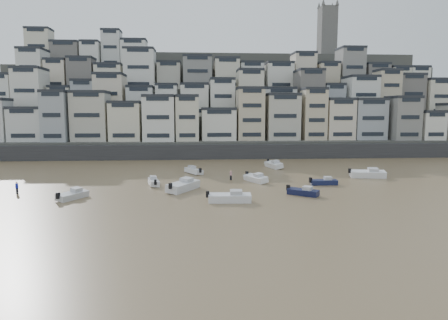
{
  "coord_description": "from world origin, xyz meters",
  "views": [
    {
      "loc": [
        5.5,
        -31.05,
        11.52
      ],
      "look_at": [
        9.83,
        30.0,
        4.0
      ],
      "focal_mm": 32.0,
      "sensor_mm": 36.0,
      "label": 1
    }
  ],
  "objects": [
    {
      "name": "boat_c",
      "position": [
        3.62,
        26.42,
        0.95
      ],
      "size": [
        5.52,
        7.18,
        1.91
      ],
      "primitive_type": null,
      "rotation": [
        0.0,
        0.0,
        1.04
      ],
      "color": "silver",
      "rests_on": "ground"
    },
    {
      "name": "boat_i",
      "position": [
        21.29,
        48.5,
        0.82
      ],
      "size": [
        3.33,
        6.28,
        1.63
      ],
      "primitive_type": null,
      "rotation": [
        0.0,
        0.0,
        -1.33
      ],
      "color": "silver",
      "rests_on": "ground"
    },
    {
      "name": "boat_g",
      "position": [
        35.25,
        35.43,
        0.89
      ],
      "size": [
        6.75,
        3.16,
        1.77
      ],
      "primitive_type": null,
      "rotation": [
        0.0,
        0.0,
        -0.16
      ],
      "color": "white",
      "rests_on": "ground"
    },
    {
      "name": "harbor_wall",
      "position": [
        10.0,
        65.0,
        1.75
      ],
      "size": [
        140.0,
        3.0,
        3.5
      ],
      "primitive_type": "cube",
      "color": "#38383A",
      "rests_on": "ground"
    },
    {
      "name": "person_blue",
      "position": [
        -19.53,
        25.69,
        0.87
      ],
      "size": [
        0.44,
        0.44,
        1.74
      ],
      "primitive_type": null,
      "color": "#1823B8",
      "rests_on": "ground"
    },
    {
      "name": "boat_e",
      "position": [
        15.21,
        32.76,
        0.74
      ],
      "size": [
        4.02,
        5.65,
        1.48
      ],
      "primitive_type": null,
      "rotation": [
        0.0,
        0.0,
        -1.11
      ],
      "color": "white",
      "rests_on": "ground"
    },
    {
      "name": "boat_b",
      "position": [
        20.17,
        21.95,
        0.64
      ],
      "size": [
        4.67,
        4.1,
        1.28
      ],
      "primitive_type": null,
      "rotation": [
        0.0,
        0.0,
        -0.66
      ],
      "color": "#12173A",
      "rests_on": "ground"
    },
    {
      "name": "person_pink",
      "position": [
        11.32,
        34.73,
        0.87
      ],
      "size": [
        0.44,
        0.44,
        1.74
      ],
      "primitive_type": null,
      "color": "#C2898F",
      "rests_on": "ground"
    },
    {
      "name": "boat_f",
      "position": [
        -1.15,
        31.13,
        0.66
      ],
      "size": [
        2.58,
        5.08,
        1.32
      ],
      "primitive_type": null,
      "rotation": [
        0.0,
        0.0,
        1.79
      ],
      "color": "silver",
      "rests_on": "ground"
    },
    {
      "name": "boat_a",
      "position": [
        9.74,
        18.48,
        0.81
      ],
      "size": [
        6.03,
        2.24,
        1.62
      ],
      "primitive_type": null,
      "rotation": [
        0.0,
        0.0,
        -0.05
      ],
      "color": "silver",
      "rests_on": "ground"
    },
    {
      "name": "boat_d",
      "position": [
        25.56,
        29.5,
        0.62
      ],
      "size": [
        4.58,
        1.52,
        1.25
      ],
      "primitive_type": null,
      "rotation": [
        0.0,
        0.0,
        0.0
      ],
      "color": "#151D44",
      "rests_on": "ground"
    },
    {
      "name": "ground",
      "position": [
        0.0,
        0.0,
        0.0
      ],
      "size": [
        400.0,
        400.0,
        0.0
      ],
      "primitive_type": "plane",
      "color": "brown",
      "rests_on": "ground"
    },
    {
      "name": "boat_j",
      "position": [
        -10.76,
        21.72,
        0.68
      ],
      "size": [
        3.89,
        5.11,
        1.35
      ],
      "primitive_type": null,
      "rotation": [
        0.0,
        0.0,
        1.05
      ],
      "color": "silver",
      "rests_on": "ground"
    },
    {
      "name": "boat_h",
      "position": [
        5.07,
        42.26,
        0.72
      ],
      "size": [
        4.0,
        5.43,
        1.43
      ],
      "primitive_type": null,
      "rotation": [
        0.0,
        0.0,
        2.06
      ],
      "color": "silver",
      "rests_on": "ground"
    },
    {
      "name": "hillside",
      "position": [
        14.73,
        104.84,
        13.01
      ],
      "size": [
        141.04,
        66.0,
        50.0
      ],
      "color": "#4C4C47",
      "rests_on": "ground"
    }
  ]
}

